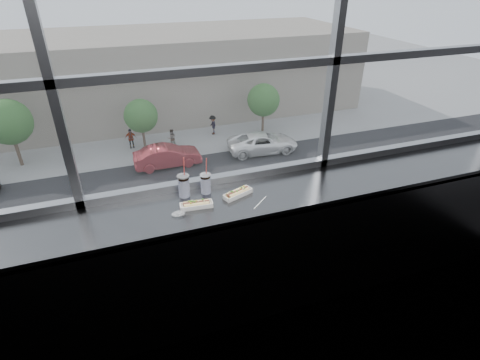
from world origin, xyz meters
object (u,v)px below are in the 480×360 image
object	(u,v)px
hotdog_tray_right	(238,193)
pedestrian_c	(172,136)
tree_left	(9,122)
car_far_c	(263,139)
tree_right	(263,100)
soda_cup_left	(184,185)
pedestrian_a	(68,152)
wrapper	(178,214)
hotdog_tray_left	(196,204)
car_near_c	(150,217)
loose_straw	(260,203)
tree_center	(141,116)
pedestrian_b	(130,137)
car_far_b	(167,153)
pedestrian_d	(213,123)
soda_cup_right	(206,183)
car_near_d	(283,190)

from	to	relation	value
hotdog_tray_right	pedestrian_c	bearing A→B (deg)	62.18
pedestrian_c	tree_left	size ratio (longest dim) A/B	0.36
car_far_c	tree_right	xyz separation A→B (m)	(1.65, 4.00, 2.01)
soda_cup_left	pedestrian_c	distance (m)	30.10
pedestrian_c	tree_left	distance (m)	12.16
pedestrian_a	pedestrian_c	size ratio (longest dim) A/B	0.98
wrapper	hotdog_tray_left	bearing A→B (deg)	20.83
pedestrian_a	hotdog_tray_right	bearing A→B (deg)	9.86
car_near_c	car_far_c	bearing A→B (deg)	-49.42
soda_cup_left	loose_straw	bearing A→B (deg)	-29.21
tree_left	tree_center	distance (m)	9.61
hotdog_tray_right	pedestrian_a	size ratio (longest dim) A/B	0.13
hotdog_tray_right	tree_center	xyz separation A→B (m)	(1.23, 28.25, -9.17)
tree_left	pedestrian_b	bearing A→B (deg)	3.42
hotdog_tray_left	car_far_b	bearing A→B (deg)	88.87
soda_cup_left	tree_left	distance (m)	30.46
pedestrian_d	pedestrian_b	bearing A→B (deg)	-85.42
car_near_c	soda_cup_left	bearing A→B (deg)	-178.96
hotdog_tray_right	soda_cup_right	distance (m)	0.26
hotdog_tray_left	loose_straw	size ratio (longest dim) A/B	1.25
soda_cup_left	loose_straw	distance (m)	0.59
soda_cup_right	pedestrian_b	distance (m)	30.72
tree_left	tree_center	size ratio (longest dim) A/B	1.22
hotdog_tray_right	pedestrian_b	world-z (taller)	hotdog_tray_right
hotdog_tray_right	loose_straw	world-z (taller)	hotdog_tray_right
pedestrian_a	pedestrian_c	world-z (taller)	pedestrian_c
pedestrian_c	tree_center	size ratio (longest dim) A/B	0.44
pedestrian_b	tree_left	world-z (taller)	tree_left
soda_cup_left	pedestrian_b	world-z (taller)	soda_cup_left
soda_cup_right	tree_right	distance (m)	32.04
tree_left	tree_right	bearing A→B (deg)	-0.00
car_near_d	tree_center	bearing A→B (deg)	31.85
car_near_c	tree_right	distance (m)	17.12
pedestrian_d	tree_center	bearing A→B (deg)	-80.18
pedestrian_c	wrapper	bearing A→B (deg)	81.86
loose_straw	tree_left	xyz separation A→B (m)	(-8.48, 28.40, -8.48)
hotdog_tray_left	wrapper	world-z (taller)	hotdog_tray_left
wrapper	car_far_b	distance (m)	26.86
car_far_c	pedestrian_b	size ratio (longest dim) A/B	3.18
hotdog_tray_right	soda_cup_right	bearing A→B (deg)	129.55
car_near_c	pedestrian_a	size ratio (longest dim) A/B	3.17
hotdog_tray_right	pedestrian_b	bearing A→B (deg)	69.05
pedestrian_b	tree_center	size ratio (longest dim) A/B	0.47
car_near_c	tree_center	xyz separation A→B (m)	(1.08, 12.00, 1.91)
tree_center	pedestrian_d	bearing A→B (deg)	9.82
car_far_c	pedestrian_a	bearing A→B (deg)	82.64
loose_straw	soda_cup_left	bearing A→B (deg)	110.11
hotdog_tray_right	loose_straw	bearing A→B (deg)	-71.66
tree_center	soda_cup_left	bearing A→B (deg)	-93.29
car_near_d	pedestrian_a	size ratio (longest dim) A/B	3.56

